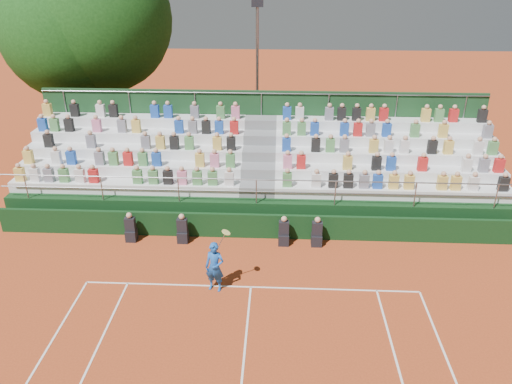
{
  "coord_description": "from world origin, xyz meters",
  "views": [
    {
      "loc": [
        0.82,
        -13.41,
        9.92
      ],
      "look_at": [
        0.0,
        3.5,
        1.8
      ],
      "focal_mm": 35.0,
      "sensor_mm": 36.0,
      "label": 1
    }
  ],
  "objects_px": {
    "tennis_player": "(215,267)",
    "floodlight_mast": "(257,65)",
    "tree_west": "(69,32)",
    "tree_east": "(99,20)"
  },
  "relations": [
    {
      "from": "tennis_player",
      "to": "floodlight_mast",
      "type": "distance_m",
      "value": 14.06
    },
    {
      "from": "floodlight_mast",
      "to": "tree_west",
      "type": "bearing_deg",
      "value": -171.64
    },
    {
      "from": "tennis_player",
      "to": "tree_east",
      "type": "height_order",
      "value": "tree_east"
    },
    {
      "from": "tennis_player",
      "to": "tree_west",
      "type": "height_order",
      "value": "tree_west"
    },
    {
      "from": "tennis_player",
      "to": "floodlight_mast",
      "type": "xyz_separation_m",
      "value": [
        0.73,
        13.54,
        3.71
      ]
    },
    {
      "from": "tennis_player",
      "to": "floodlight_mast",
      "type": "relative_size",
      "value": 0.28
    },
    {
      "from": "tree_west",
      "to": "floodlight_mast",
      "type": "bearing_deg",
      "value": 8.36
    },
    {
      "from": "tree_east",
      "to": "tree_west",
      "type": "bearing_deg",
      "value": -164.57
    },
    {
      "from": "tree_west",
      "to": "floodlight_mast",
      "type": "height_order",
      "value": "tree_west"
    },
    {
      "from": "tennis_player",
      "to": "tree_west",
      "type": "distance_m",
      "value": 15.89
    }
  ]
}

